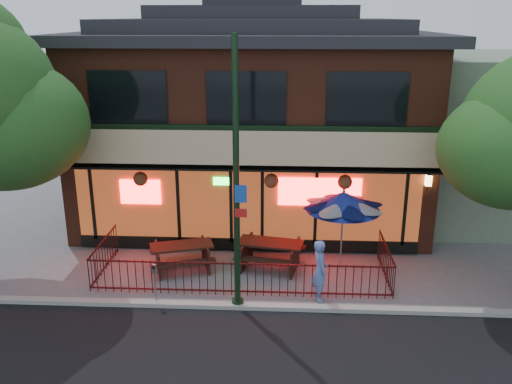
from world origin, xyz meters
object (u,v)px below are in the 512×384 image
(picnic_table_right, at_px, (270,250))
(street_light, at_px, (237,194))
(pedestrian, at_px, (320,270))
(patio_umbrella, at_px, (343,201))
(picnic_table_left, at_px, (182,253))
(parking_meter_near, at_px, (155,277))

(picnic_table_right, bearing_deg, street_light, -108.26)
(street_light, distance_m, picnic_table_right, 3.64)
(pedestrian, bearing_deg, street_light, 91.67)
(street_light, distance_m, patio_umbrella, 3.98)
(picnic_table_left, xyz_separation_m, pedestrian, (4.05, -1.64, 0.34))
(picnic_table_left, bearing_deg, pedestrian, -22.09)
(pedestrian, bearing_deg, picnic_table_left, 56.55)
(pedestrian, relative_size, parking_meter_near, 1.49)
(street_light, relative_size, pedestrian, 4.06)
(street_light, xyz_separation_m, picnic_table_left, (-1.87, 2.15, -2.63))
(picnic_table_left, relative_size, patio_umbrella, 0.87)
(picnic_table_left, distance_m, parking_meter_near, 2.18)
(picnic_table_right, distance_m, parking_meter_near, 3.85)
(picnic_table_left, bearing_deg, street_light, -48.86)
(patio_umbrella, bearing_deg, pedestrian, -110.93)
(picnic_table_left, bearing_deg, picnic_table_right, 5.81)
(picnic_table_left, height_order, picnic_table_right, picnic_table_right)
(street_light, relative_size, picnic_table_right, 3.19)
(picnic_table_left, distance_m, patio_umbrella, 5.09)
(picnic_table_right, distance_m, patio_umbrella, 2.67)
(picnic_table_right, height_order, pedestrian, pedestrian)
(picnic_table_right, height_order, patio_umbrella, patio_umbrella)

